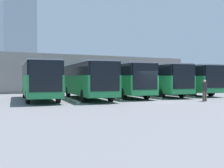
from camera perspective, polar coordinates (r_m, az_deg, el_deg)
name	(u,v)px	position (r m, az deg, el deg)	size (l,w,h in m)	color
ground_plane	(156,101)	(23.73, 8.88, -3.45)	(600.00, 600.00, 0.00)	slate
bus_0	(184,79)	(33.54, 14.37, 1.02)	(4.07, 11.06, 3.30)	#238447
curb_divider_0	(179,95)	(31.02, 13.45, -2.24)	(0.24, 5.37, 0.15)	#9E9E99
bus_1	(155,79)	(30.74, 8.83, 1.04)	(4.07, 11.06, 3.30)	#238447
curb_divider_1	(148,97)	(28.28, 7.33, -2.55)	(0.24, 5.37, 0.15)	#9E9E99
bus_2	(122,79)	(28.49, 2.00, 1.04)	(4.07, 11.06, 3.30)	#238447
curb_divider_2	(111,98)	(26.16, -0.26, -2.84)	(0.24, 5.37, 0.15)	#9E9E99
bus_3	(87,79)	(25.83, -5.07, 1.02)	(4.07, 11.06, 3.30)	#238447
curb_divider_3	(71,100)	(23.67, -8.26, -3.28)	(0.24, 5.37, 0.15)	#9E9E99
bus_4	(39,79)	(25.34, -14.55, 0.98)	(4.07, 11.06, 3.30)	#238447
pedestrian	(205,90)	(24.46, 18.31, -1.13)	(0.42, 0.41, 1.77)	brown
station_building	(70,74)	(43.37, -8.61, 2.09)	(35.27, 12.71, 5.14)	gray
office_tower	(18,40)	(198.65, -18.53, 8.40)	(20.47, 20.47, 55.35)	#93A8B7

